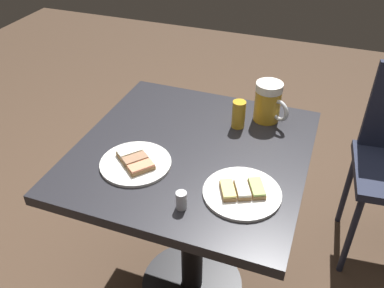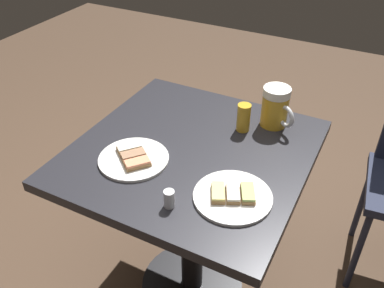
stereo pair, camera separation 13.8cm
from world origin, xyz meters
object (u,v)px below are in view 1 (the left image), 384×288
object	(u,v)px
beer_mug	(268,102)
beer_glass_small	(239,114)
plate_far	(136,162)
plate_near	(242,192)
salt_shaker	(181,200)

from	to	relation	value
beer_mug	beer_glass_small	bearing A→B (deg)	-137.02
plate_far	plate_near	bearing A→B (deg)	-2.79
salt_shaker	plate_near	bearing A→B (deg)	37.51
beer_glass_small	salt_shaker	distance (m)	0.46
beer_glass_small	beer_mug	bearing A→B (deg)	42.98
beer_mug	salt_shaker	bearing A→B (deg)	-103.37
plate_near	beer_mug	world-z (taller)	beer_mug
plate_near	beer_glass_small	bearing A→B (deg)	107.09
beer_mug	salt_shaker	xyz separation A→B (m)	(-0.13, -0.54, -0.05)
plate_far	beer_mug	bearing A→B (deg)	50.64
plate_near	beer_mug	size ratio (longest dim) A/B	1.55
plate_far	beer_mug	size ratio (longest dim) A/B	1.53
salt_shaker	beer_mug	bearing A→B (deg)	76.63
plate_near	salt_shaker	xyz separation A→B (m)	(-0.15, -0.11, 0.02)
plate_near	salt_shaker	size ratio (longest dim) A/B	4.19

